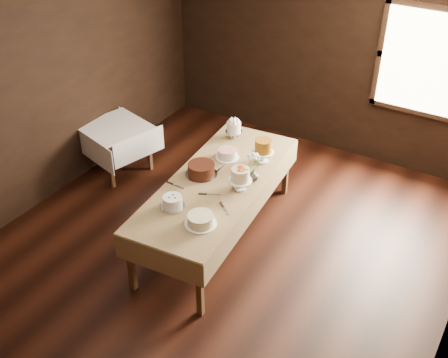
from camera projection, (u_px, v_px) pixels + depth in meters
floor at (215, 256)px, 6.28m from camera, size 5.00×6.00×0.01m
ceiling at (212, 12)px, 4.71m from camera, size 5.00×6.00×0.01m
wall_back at (329, 56)px, 7.62m from camera, size 5.00×0.02×2.80m
wall_left at (38, 95)px, 6.58m from camera, size 0.02×6.00×2.80m
window at (425, 63)px, 6.90m from camera, size 1.10×0.05×1.30m
display_table at (217, 185)px, 6.18m from camera, size 1.23×2.63×0.79m
side_table at (115, 131)px, 7.47m from camera, size 1.00×1.00×0.68m
cake_meringue at (234, 130)px, 6.90m from camera, size 0.24×0.24×0.23m
cake_lattice at (227, 154)px, 6.53m from camera, size 0.28×0.28×0.11m
cake_caramel at (263, 152)px, 6.41m from camera, size 0.26×0.26×0.30m
cake_chocolate at (201, 170)px, 6.21m from camera, size 0.41×0.41×0.14m
cake_flowers at (240, 180)px, 5.96m from camera, size 0.26×0.26×0.27m
cake_swirl at (173, 202)px, 5.71m from camera, size 0.26×0.26×0.13m
cake_cream at (201, 220)px, 5.47m from camera, size 0.33×0.33×0.11m
cake_server_a at (214, 195)px, 5.92m from camera, size 0.23×0.13×0.01m
cake_server_b at (226, 211)px, 5.68m from camera, size 0.21×0.16×0.01m
cake_server_c at (222, 168)px, 6.37m from camera, size 0.03×0.24×0.01m
cake_server_d at (249, 174)px, 6.26m from camera, size 0.10×0.24×0.01m
cake_server_e at (178, 187)px, 6.05m from camera, size 0.24×0.04×0.01m
flower_vase at (253, 175)px, 6.12m from camera, size 0.18×0.18×0.13m
flower_bouquet at (254, 161)px, 6.02m from camera, size 0.14×0.14×0.20m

